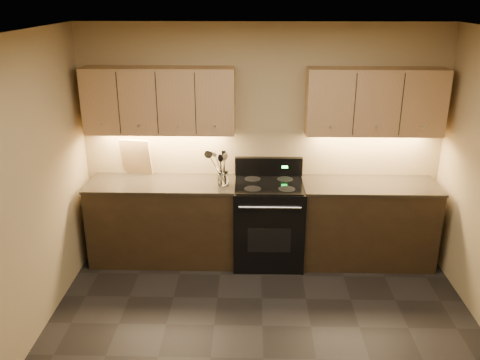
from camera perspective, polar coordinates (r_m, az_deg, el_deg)
floor at (r=4.52m, az=2.64°, el=-19.39°), size 4.00×4.00×0.00m
ceiling at (r=3.48m, az=3.36°, el=15.62°), size 4.00×4.00×0.00m
wall_back at (r=5.70m, az=2.47°, el=4.20°), size 4.00×0.04×2.60m
wall_left at (r=4.26m, az=-25.11°, el=-3.55°), size 0.04×4.00×2.60m
counter_left at (r=5.79m, az=-8.58°, el=-4.55°), size 1.62×0.62×0.93m
counter_right at (r=5.85m, az=14.06°, el=-4.70°), size 1.46×0.62×0.93m
stove at (r=5.69m, az=3.21°, el=-4.68°), size 0.76×0.68×1.14m
upper_cab_left at (r=5.52m, az=-9.06°, el=8.79°), size 1.60×0.30×0.70m
upper_cab_right at (r=5.58m, az=14.92°, el=8.49°), size 1.44×0.30×0.70m
outlet_plate at (r=5.86m, az=-10.37°, el=2.52°), size 0.08×0.01×0.12m
utensil_crock at (r=5.46m, az=-1.93°, el=0.14°), size 0.14×0.14×0.15m
cutting_board at (r=5.83m, az=-11.60°, el=2.56°), size 0.36×0.17×0.43m
wooden_spoon at (r=5.43m, az=-2.19°, el=1.29°), size 0.12×0.08×0.34m
black_spoon at (r=5.44m, az=-2.07°, el=1.30°), size 0.08×0.10×0.33m
black_turner at (r=5.40m, az=-1.74°, el=1.40°), size 0.12×0.18×0.38m
steel_spatula at (r=5.43m, az=-1.62°, el=1.53°), size 0.23×0.16×0.38m
steel_skimmer at (r=5.40m, az=-1.65°, el=1.60°), size 0.27×0.11×0.40m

